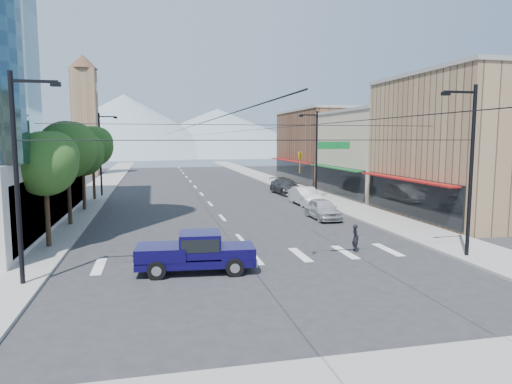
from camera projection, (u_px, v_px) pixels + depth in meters
ground at (264, 265)px, 22.73m from camera, size 160.00×160.00×0.00m
sidewalk_left at (101, 187)px, 58.86m from camera, size 4.00×120.00×0.15m
sidewalk_right at (280, 183)px, 64.10m from camera, size 4.00×120.00×0.15m
shop_near at (479, 148)px, 36.14m from camera, size 12.00×14.00×11.00m
shop_mid at (390, 155)px, 49.82m from camera, size 12.00×14.00×9.00m
shop_far at (334, 147)px, 65.26m from camera, size 12.00×18.00×10.00m
clock_tower at (85, 113)px, 77.97m from camera, size 4.80×4.80×20.40m
mountain_left at (125, 125)px, 163.52m from camera, size 80.00×80.00×22.00m
mountain_right at (218, 132)px, 181.07m from camera, size 90.00×90.00×18.00m
tree_near at (47, 161)px, 25.64m from camera, size 3.65×3.64×6.71m
tree_midnear at (69, 148)px, 32.36m from camera, size 4.09×4.09×7.52m
tree_midfar at (84, 154)px, 39.21m from camera, size 3.65×3.64×6.71m
tree_far at (94, 145)px, 45.92m from camera, size 4.09×4.09×7.52m
signal_rig at (273, 174)px, 21.26m from camera, size 21.80×0.20×9.00m
lamp_pole_nw at (101, 151)px, 48.90m from camera, size 2.00×0.25×9.00m
lamp_pole_ne at (315, 152)px, 45.80m from camera, size 2.00×0.25×9.00m
pickup_truck at (195, 251)px, 21.44m from camera, size 5.76×2.56×1.90m
pedestrian at (356, 238)px, 25.38m from camera, size 0.39×0.58×1.55m
parked_car_near at (323, 209)px, 35.67m from camera, size 1.88×4.67×1.59m
parked_car_mid at (305, 196)px, 43.16m from camera, size 1.88×5.20×1.70m
parked_car_far at (286, 186)px, 51.85m from camera, size 2.86×6.11×1.72m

